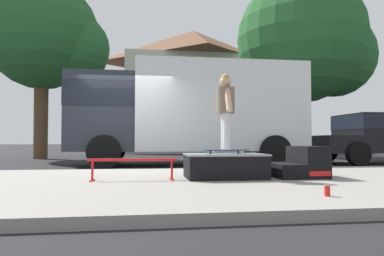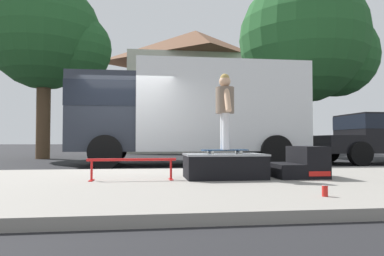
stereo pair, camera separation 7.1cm
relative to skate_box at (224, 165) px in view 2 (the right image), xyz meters
The scene contains 12 objects.
ground_plane 3.29m from the skate_box, 123.46° to the left, with size 140.00×140.00×0.00m, color black.
sidewalk_slab 1.84m from the skate_box, behind, with size 50.00×5.00×0.12m, color gray.
skate_box is the anchor object (origin of this frame).
kicker_ramp 1.33m from the skate_box, ahead, with size 0.83×0.88×0.53m.
grind_rail 1.52m from the skate_box, behind, with size 1.40×0.28×0.35m.
skateboard 0.25m from the skate_box, 59.70° to the left, with size 0.80×0.29×0.07m.
skater_kid 1.02m from the skate_box, 59.70° to the left, with size 0.31×0.66×1.29m.
soda_can 2.17m from the skate_box, 71.42° to the right, with size 0.07×0.07×0.13m.
box_truck 5.11m from the skate_box, 90.43° to the left, with size 6.91×2.63×3.05m.
street_tree_main 11.85m from the skate_box, 118.80° to the left, with size 5.06×4.60×7.49m.
street_tree_neighbour 12.58m from the skate_box, 57.01° to the left, with size 6.49×5.90×8.41m.
house_behind 18.76m from the skate_box, 83.35° to the left, with size 9.54×8.22×8.40m.
Camera 2 is at (0.49, -8.55, 0.74)m, focal length 33.23 mm.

